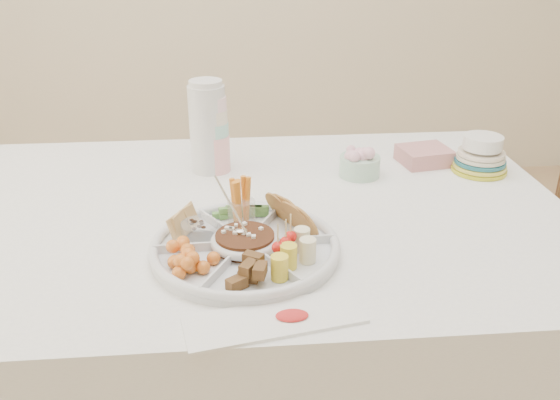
{
  "coord_description": "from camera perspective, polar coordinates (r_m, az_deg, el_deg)",
  "views": [
    {
      "loc": [
        -0.04,
        -1.27,
        1.37
      ],
      "look_at": [
        0.06,
        -0.12,
        0.83
      ],
      "focal_mm": 38.0,
      "sensor_mm": 36.0,
      "label": 1
    }
  ],
  "objects": [
    {
      "name": "plate_stack",
      "position": [
        1.69,
        18.77,
        4.11
      ],
      "size": [
        0.19,
        0.19,
        0.09
      ],
      "primitive_type": "cylinder",
      "rotation": [
        0.0,
        0.0,
        0.31
      ],
      "color": "gold",
      "rests_on": "dining_table"
    },
    {
      "name": "carrot_cucumber",
      "position": [
        1.3,
        -3.84,
        0.09
      ],
      "size": [
        0.12,
        0.12,
        0.11
      ],
      "primitive_type": null,
      "rotation": [
        0.0,
        0.0,
        0.04
      ],
      "color": "orange",
      "rests_on": "party_tray"
    },
    {
      "name": "thermos",
      "position": [
        1.59,
        -6.97,
        7.11
      ],
      "size": [
        0.11,
        0.11,
        0.25
      ],
      "primitive_type": "cylinder",
      "rotation": [
        0.0,
        0.0,
        0.12
      ],
      "color": "silver",
      "rests_on": "dining_table"
    },
    {
      "name": "tortillas",
      "position": [
        1.26,
        1.48,
        -1.7
      ],
      "size": [
        0.11,
        0.11,
        0.06
      ],
      "primitive_type": null,
      "rotation": [
        0.0,
        0.0,
        0.04
      ],
      "color": "#A47532",
      "rests_on": "party_tray"
    },
    {
      "name": "cherries",
      "position": [
        1.14,
        -8.83,
        -5.6
      ],
      "size": [
        0.12,
        0.12,
        0.05
      ],
      "primitive_type": null,
      "rotation": [
        0.0,
        0.0,
        0.04
      ],
      "color": "orange",
      "rests_on": "party_tray"
    },
    {
      "name": "pita_raisins",
      "position": [
        1.25,
        -8.77,
        -2.26
      ],
      "size": [
        0.11,
        0.11,
        0.06
      ],
      "primitive_type": null,
      "rotation": [
        0.0,
        0.0,
        0.04
      ],
      "color": "#E3B37C",
      "rests_on": "party_tray"
    },
    {
      "name": "banana_tomato",
      "position": [
        1.14,
        2.46,
        -3.95
      ],
      "size": [
        0.11,
        0.11,
        0.09
      ],
      "primitive_type": null,
      "rotation": [
        0.0,
        0.0,
        0.04
      ],
      "color": "tan",
      "rests_on": "party_tray"
    },
    {
      "name": "granola_chunks",
      "position": [
        1.09,
        -2.9,
        -7.02
      ],
      "size": [
        0.1,
        0.1,
        0.04
      ],
      "primitive_type": null,
      "rotation": [
        0.0,
        0.0,
        0.04
      ],
      "color": "#45301F",
      "rests_on": "party_tray"
    },
    {
      "name": "chair",
      "position": [
        2.0,
        23.75,
        -1.57
      ],
      "size": [
        0.48,
        0.48,
        1.09
      ],
      "primitive_type": "cube",
      "rotation": [
        0.0,
        0.0,
        0.05
      ],
      "color": "brown",
      "rests_on": "floor"
    },
    {
      "name": "dining_table",
      "position": [
        1.61,
        -2.66,
        -13.0
      ],
      "size": [
        1.52,
        1.02,
        0.76
      ],
      "primitive_type": "cube",
      "color": "white",
      "rests_on": "floor"
    },
    {
      "name": "cup_stack",
      "position": [
        1.59,
        -6.4,
        6.62
      ],
      "size": [
        0.09,
        0.09,
        0.23
      ],
      "primitive_type": "cylinder",
      "rotation": [
        0.0,
        0.0,
        0.12
      ],
      "color": "white",
      "rests_on": "dining_table"
    },
    {
      "name": "placemat",
      "position": [
        1.03,
        -0.54,
        -11.41
      ],
      "size": [
        0.32,
        0.16,
        0.01
      ],
      "primitive_type": "cube",
      "rotation": [
        0.0,
        0.0,
        0.19
      ],
      "color": "silver",
      "rests_on": "dining_table"
    },
    {
      "name": "party_tray",
      "position": [
        1.21,
        -3.38,
        -4.3
      ],
      "size": [
        0.39,
        0.39,
        0.04
      ],
      "primitive_type": "cylinder",
      "rotation": [
        0.0,
        0.0,
        0.04
      ],
      "color": "white",
      "rests_on": "dining_table"
    },
    {
      "name": "napkin_stack",
      "position": [
        1.71,
        13.73,
        4.17
      ],
      "size": [
        0.15,
        0.14,
        0.04
      ],
      "primitive_type": "cube",
      "rotation": [
        0.0,
        0.0,
        0.18
      ],
      "color": "tan",
      "rests_on": "dining_table"
    },
    {
      "name": "bean_dip",
      "position": [
        1.2,
        -3.39,
        -3.98
      ],
      "size": [
        0.12,
        0.12,
        0.04
      ],
      "primitive_type": "cylinder",
      "rotation": [
        0.0,
        0.0,
        0.04
      ],
      "color": "#342015",
      "rests_on": "party_tray"
    },
    {
      "name": "flower_bowl",
      "position": [
        1.59,
        7.7,
        3.7
      ],
      "size": [
        0.13,
        0.13,
        0.08
      ],
      "primitive_type": "cylinder",
      "rotation": [
        0.0,
        0.0,
        0.18
      ],
      "color": "#B3D0C0",
      "rests_on": "dining_table"
    }
  ]
}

